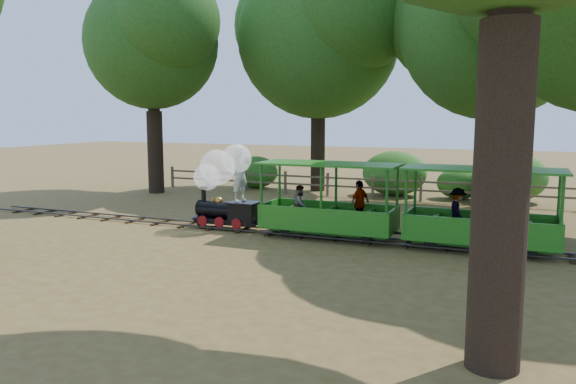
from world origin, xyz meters
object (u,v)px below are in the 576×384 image
at_px(locomotive, 224,179).
at_px(fence, 350,184).
at_px(carriage_front, 330,210).
at_px(carriage_rear, 482,219).

height_order(locomotive, fence, locomotive).
relative_size(locomotive, carriage_front, 0.67).
height_order(carriage_front, fence, carriage_front).
bearing_deg(carriage_front, locomotive, 178.65).
bearing_deg(locomotive, carriage_front, -1.35).
bearing_deg(fence, carriage_rear, -53.71).
bearing_deg(locomotive, fence, 77.92).
xyz_separation_m(locomotive, carriage_rear, (7.56, -0.07, -0.68)).
relative_size(locomotive, carriage_rear, 0.67).
bearing_deg(carriage_rear, locomotive, 179.49).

